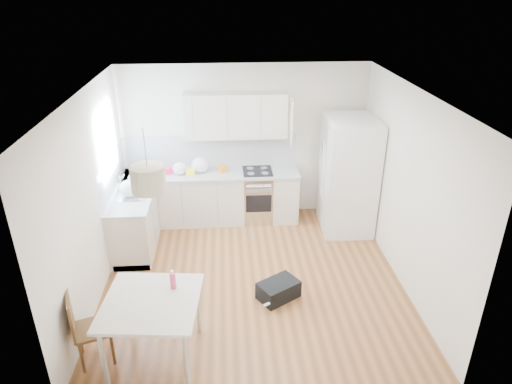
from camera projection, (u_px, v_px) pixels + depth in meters
floor at (253, 278)px, 6.61m from camera, size 4.20×4.20×0.00m
ceiling at (252, 93)px, 5.45m from camera, size 4.20×4.20×0.00m
wall_back at (245, 142)px, 7.93m from camera, size 4.20×0.00×4.20m
wall_left at (91, 199)px, 5.90m from camera, size 0.00×4.20×4.20m
wall_right at (407, 189)px, 6.17m from camera, size 0.00×4.20×4.20m
window_glassblock at (107, 141)px, 6.76m from camera, size 0.02×1.00×1.00m
cabinets_back at (212, 198)px, 8.01m from camera, size 3.00×0.60×0.88m
cabinets_left at (137, 216)px, 7.39m from camera, size 0.60×1.80×0.88m
counter_back at (211, 174)px, 7.81m from camera, size 3.02×0.64×0.04m
counter_left at (134, 191)px, 7.19m from camera, size 0.64×1.82×0.04m
backsplash_back at (210, 151)px, 7.94m from camera, size 3.00×0.01×0.58m
backsplash_left at (112, 173)px, 7.04m from camera, size 0.01×1.80×0.58m
upper_cabinets at (236, 116)px, 7.55m from camera, size 1.70×0.32×0.75m
range_oven at (257, 196)px, 8.06m from camera, size 0.50×0.61×0.88m
sink at (133, 191)px, 7.14m from camera, size 0.50×0.80×0.16m
refrigerator at (349, 175)px, 7.57m from camera, size 0.94×0.99×1.94m
dining_table at (152, 308)px, 4.93m from camera, size 1.12×1.12×0.81m
dining_chair at (93, 327)px, 5.03m from camera, size 0.49×0.49×0.91m
drink_bottle at (173, 279)px, 5.05m from camera, size 0.08×0.08×0.23m
gym_bag at (278, 290)px, 6.16m from camera, size 0.63×0.57×0.24m
pendant_lamp at (148, 179)px, 4.43m from camera, size 0.38×0.38×0.26m
grocery_bag_a at (152, 168)px, 7.68m from camera, size 0.27×0.23×0.24m
grocery_bag_b at (180, 169)px, 7.68m from camera, size 0.24×0.20×0.21m
grocery_bag_c at (200, 165)px, 7.76m from camera, size 0.30×0.26×0.27m
grocery_bag_d at (134, 178)px, 7.36m from camera, size 0.20×0.17×0.18m
grocery_bag_e at (129, 188)px, 6.91m from camera, size 0.30×0.25×0.27m
snack_orange at (223, 169)px, 7.82m from camera, size 0.17×0.15×0.10m
snack_yellow at (190, 172)px, 7.71m from camera, size 0.16×0.10×0.10m
snack_red at (169, 171)px, 7.75m from camera, size 0.18×0.15×0.10m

